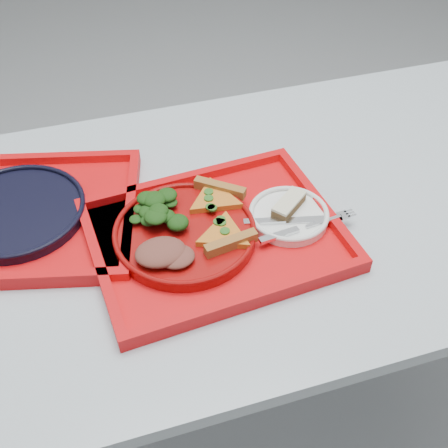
% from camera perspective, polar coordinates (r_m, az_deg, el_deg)
% --- Properties ---
extents(ground, '(10.00, 10.00, 0.00)m').
position_cam_1_polar(ground, '(1.72, 3.25, -16.68)').
color(ground, '#95999E').
rests_on(ground, ground).
extents(table, '(1.60, 0.80, 0.75)m').
position_cam_1_polar(table, '(1.18, 4.55, -0.47)').
color(table, '#A4AFB8').
rests_on(table, ground).
extents(tray_main, '(0.48, 0.38, 0.01)m').
position_cam_1_polar(tray_main, '(1.04, -0.89, -1.39)').
color(tray_main, red).
rests_on(tray_main, table).
extents(tray_far, '(0.52, 0.45, 0.01)m').
position_cam_1_polar(tray_far, '(1.15, -20.14, 0.58)').
color(tray_far, red).
rests_on(tray_far, table).
extents(dinner_plate, '(0.26, 0.26, 0.02)m').
position_cam_1_polar(dinner_plate, '(1.03, -3.99, -1.07)').
color(dinner_plate, maroon).
rests_on(dinner_plate, tray_main).
extents(side_plate, '(0.15, 0.15, 0.01)m').
position_cam_1_polar(side_plate, '(1.07, 6.57, 0.74)').
color(side_plate, white).
rests_on(side_plate, tray_main).
extents(navy_plate, '(0.26, 0.26, 0.02)m').
position_cam_1_polar(navy_plate, '(1.14, -20.31, 1.09)').
color(navy_plate, black).
rests_on(navy_plate, tray_far).
extents(pizza_slice_a, '(0.11, 0.13, 0.02)m').
position_cam_1_polar(pizza_slice_a, '(1.00, -0.00, -0.91)').
color(pizza_slice_a, gold).
rests_on(pizza_slice_a, dinner_plate).
extents(pizza_slice_b, '(0.15, 0.15, 0.02)m').
position_cam_1_polar(pizza_slice_b, '(1.07, -0.99, 2.73)').
color(pizza_slice_b, gold).
rests_on(pizza_slice_b, dinner_plate).
extents(salad_heap, '(0.10, 0.09, 0.05)m').
position_cam_1_polar(salad_heap, '(1.03, -7.38, 1.48)').
color(salad_heap, black).
rests_on(salad_heap, dinner_plate).
extents(meat_portion, '(0.09, 0.07, 0.03)m').
position_cam_1_polar(meat_portion, '(0.97, -6.47, -2.87)').
color(meat_portion, brown).
rests_on(meat_portion, dinner_plate).
extents(dessert_bar, '(0.08, 0.07, 0.02)m').
position_cam_1_polar(dessert_bar, '(1.07, 6.60, 2.00)').
color(dessert_bar, '#492D18').
rests_on(dessert_bar, side_plate).
extents(knife, '(0.18, 0.06, 0.01)m').
position_cam_1_polar(knife, '(1.05, 7.04, 0.42)').
color(knife, silver).
rests_on(knife, side_plate).
extents(fork, '(0.19, 0.04, 0.01)m').
position_cam_1_polar(fork, '(1.04, 8.25, -0.29)').
color(fork, silver).
rests_on(fork, side_plate).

